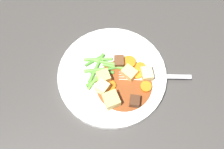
{
  "coord_description": "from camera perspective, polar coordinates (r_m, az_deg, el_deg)",
  "views": [
    {
      "loc": [
        0.15,
        -0.26,
        0.68
      ],
      "look_at": [
        0.0,
        0.0,
        0.01
      ],
      "focal_mm": 47.94,
      "sensor_mm": 36.0,
      "label": 1
    }
  ],
  "objects": [
    {
      "name": "green_bean_7",
      "position": [
        0.73,
        -3.02,
        1.27
      ],
      "size": [
        0.02,
        0.08,
        0.01
      ],
      "primitive_type": "cylinder",
      "rotation": [
        0.0,
        1.57,
        4.83
      ],
      "color": "#599E38",
      "rests_on": "dinner_plate"
    },
    {
      "name": "ground_plane",
      "position": [
        0.74,
        0.0,
        -0.47
      ],
      "size": [
        3.0,
        3.0,
        0.0
      ],
      "primitive_type": "plane",
      "color": "#423F3D"
    },
    {
      "name": "fork",
      "position": [
        0.73,
        7.75,
        -0.36
      ],
      "size": [
        0.16,
        0.1,
        0.0
      ],
      "color": "silver",
      "rests_on": "dinner_plate"
    },
    {
      "name": "meat_chunk_1",
      "position": [
        0.69,
        4.34,
        -5.13
      ],
      "size": [
        0.03,
        0.03,
        0.02
      ],
      "primitive_type": "cube",
      "rotation": [
        0.0,
        0.0,
        0.39
      ],
      "color": "#4C2B19",
      "rests_on": "dinner_plate"
    },
    {
      "name": "carrot_slice_0",
      "position": [
        0.73,
        3.26,
        2.34
      ],
      "size": [
        0.04,
        0.04,
        0.01
      ],
      "primitive_type": "cylinder",
      "rotation": [
        0.0,
        0.0,
        4.62
      ],
      "color": "orange",
      "rests_on": "dinner_plate"
    },
    {
      "name": "green_bean_8",
      "position": [
        0.73,
        -3.3,
        0.84
      ],
      "size": [
        0.05,
        0.04,
        0.01
      ],
      "primitive_type": "cylinder",
      "rotation": [
        0.0,
        1.57,
        3.77
      ],
      "color": "#66AD42",
      "rests_on": "dinner_plate"
    },
    {
      "name": "green_bean_4",
      "position": [
        0.73,
        -0.33,
        2.13
      ],
      "size": [
        0.08,
        0.03,
        0.01
      ],
      "primitive_type": "cylinder",
      "rotation": [
        0.0,
        1.57,
        3.46
      ],
      "color": "#66AD42",
      "rests_on": "dinner_plate"
    },
    {
      "name": "green_bean_5",
      "position": [
        0.74,
        -3.29,
        2.75
      ],
      "size": [
        0.03,
        0.05,
        0.01
      ],
      "primitive_type": "cylinder",
      "rotation": [
        0.0,
        1.57,
        4.24
      ],
      "color": "#4C8E33",
      "rests_on": "dinner_plate"
    },
    {
      "name": "green_bean_2",
      "position": [
        0.73,
        0.29,
        1.54
      ],
      "size": [
        0.05,
        0.02,
        0.01
      ],
      "primitive_type": "cylinder",
      "rotation": [
        0.0,
        1.57,
        3.44
      ],
      "color": "#599E38",
      "rests_on": "dinner_plate"
    },
    {
      "name": "green_bean_9",
      "position": [
        0.72,
        -2.86,
        -0.97
      ],
      "size": [
        0.04,
        0.06,
        0.01
      ],
      "primitive_type": "cylinder",
      "rotation": [
        0.0,
        1.57,
        4.22
      ],
      "color": "#599E38",
      "rests_on": "dinner_plate"
    },
    {
      "name": "carrot_slice_3",
      "position": [
        0.73,
        5.43,
        1.32
      ],
      "size": [
        0.04,
        0.04,
        0.01
      ],
      "primitive_type": "cylinder",
      "rotation": [
        0.0,
        0.0,
        5.69
      ],
      "color": "orange",
      "rests_on": "dinner_plate"
    },
    {
      "name": "green_bean_3",
      "position": [
        0.72,
        -3.23,
        -0.87
      ],
      "size": [
        0.01,
        0.06,
        0.01
      ],
      "primitive_type": "cylinder",
      "rotation": [
        0.0,
        1.57,
        4.67
      ],
      "color": "#66AD42",
      "rests_on": "dinner_plate"
    },
    {
      "name": "potato_chunk_4",
      "position": [
        0.69,
        -1.69,
        -2.58
      ],
      "size": [
        0.03,
        0.03,
        0.03
      ],
      "primitive_type": "cube",
      "rotation": [
        0.0,
        0.0,
        6.21
      ],
      "color": "#EAD68C",
      "rests_on": "dinner_plate"
    },
    {
      "name": "carrot_slice_1",
      "position": [
        0.71,
        6.47,
        -2.38
      ],
      "size": [
        0.03,
        0.03,
        0.01
      ],
      "primitive_type": "cylinder",
      "rotation": [
        0.0,
        0.0,
        1.19
      ],
      "color": "orange",
      "rests_on": "dinner_plate"
    },
    {
      "name": "potato_chunk_3",
      "position": [
        0.69,
        -0.13,
        -4.87
      ],
      "size": [
        0.05,
        0.05,
        0.03
      ],
      "primitive_type": "cube",
      "rotation": [
        0.0,
        0.0,
        4.04
      ],
      "color": "#DBBC6B",
      "rests_on": "dinner_plate"
    },
    {
      "name": "green_bean_0",
      "position": [
        0.73,
        -1.3,
        1.1
      ],
      "size": [
        0.06,
        0.05,
        0.01
      ],
      "primitive_type": "cylinder",
      "rotation": [
        0.0,
        1.57,
        3.89
      ],
      "color": "#4C8E33",
      "rests_on": "dinner_plate"
    },
    {
      "name": "carrot_slice_2",
      "position": [
        0.72,
        4.82,
        0.24
      ],
      "size": [
        0.04,
        0.04,
        0.01
      ],
      "primitive_type": "cylinder",
      "rotation": [
        0.0,
        0.0,
        5.6
      ],
      "color": "orange",
      "rests_on": "dinner_plate"
    },
    {
      "name": "meat_chunk_0",
      "position": [
        0.73,
        1.14,
        2.61
      ],
      "size": [
        0.03,
        0.04,
        0.02
      ],
      "primitive_type": "cube",
      "rotation": [
        0.0,
        0.0,
        0.57
      ],
      "color": "brown",
      "rests_on": "dinner_plate"
    },
    {
      "name": "green_bean_6",
      "position": [
        0.74,
        -2.7,
        2.91
      ],
      "size": [
        0.06,
        0.04,
        0.01
      ],
      "primitive_type": "cylinder",
      "rotation": [
        0.0,
        1.57,
        3.7
      ],
      "color": "#66AD42",
      "rests_on": "dinner_plate"
    },
    {
      "name": "potato_chunk_0",
      "position": [
        0.71,
        3.3,
        0.31
      ],
      "size": [
        0.04,
        0.03,
        0.02
      ],
      "primitive_type": "cube",
      "rotation": [
        0.0,
        0.0,
        1.38
      ],
      "color": "#E5CC7A",
      "rests_on": "dinner_plate"
    },
    {
      "name": "potato_chunk_2",
      "position": [
        0.72,
        6.64,
        0.13
      ],
      "size": [
        0.04,
        0.04,
        0.02
      ],
      "primitive_type": "cube",
      "rotation": [
        0.0,
        0.0,
        3.83
      ],
      "color": "#EAD68C",
      "rests_on": "dinner_plate"
    },
    {
      "name": "potato_chunk_1",
      "position": [
        0.71,
        -1.61,
        -0.52
      ],
      "size": [
        0.04,
        0.04,
        0.03
      ],
      "primitive_type": "cube",
      "rotation": [
        0.0,
        0.0,
        0.87
      ],
      "color": "#DBBC6B",
      "rests_on": "dinner_plate"
    },
    {
      "name": "green_bean_1",
      "position": [
        0.72,
        -1.72,
        0.44
      ],
      "size": [
        0.05,
        0.03,
        0.01
      ],
      "primitive_type": "cylinder",
      "rotation": [
        0.0,
        1.57,
        3.63
      ],
      "color": "#4C8E33",
      "rests_on": "dinner_plate"
    },
    {
      "name": "dinner_plate",
      "position": [
        0.73,
        0.0,
        -0.24
      ],
      "size": [
        0.27,
        0.27,
        0.01
      ],
      "primitive_type": "cylinder",
      "color": "white",
      "rests_on": "ground_plane"
    },
    {
      "name": "carrot_slice_4",
      "position": [
        0.71,
        -0.55,
        -2.16
      ],
      "size": [
        0.03,
        0.03,
        0.01
      ],
      "primitive_type": "cylinder",
      "rotation": [
        0.0,
        0.0,
        1.45
      ],
      "color": "orange",
      "rests_on": "dinner_plate"
    },
    {
      "name": "stew_sauce",
      "position": [
        0.71,
        2.28,
        -1.94
      ],
      "size": [
        0.13,
        0.13,
        0.0
      ],
      "primitive_type": "cylinder",
      "color": "brown",
      "rests_on": "dinner_plate"
    }
  ]
}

